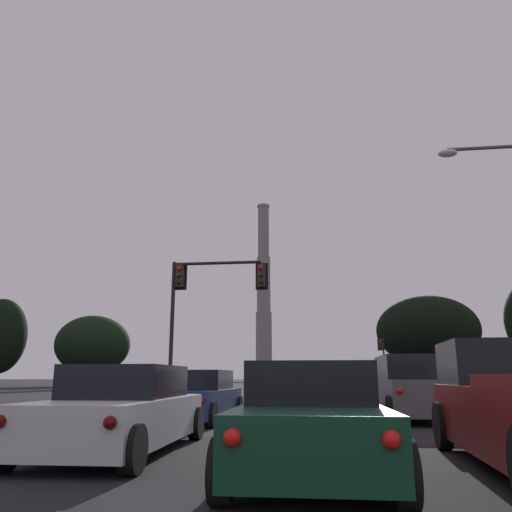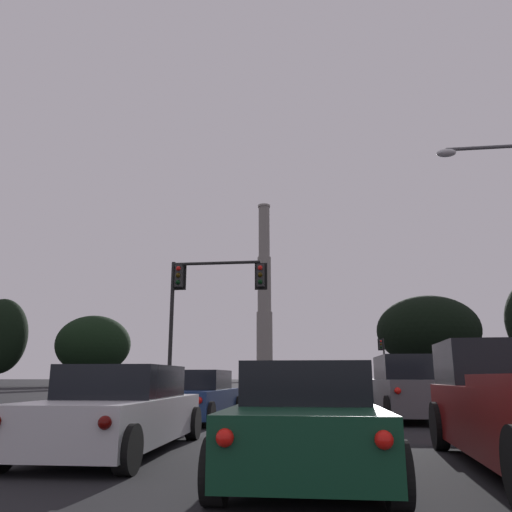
{
  "view_description": "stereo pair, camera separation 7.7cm",
  "coord_description": "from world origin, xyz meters",
  "px_view_note": "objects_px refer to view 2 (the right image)",
  "views": [
    {
      "loc": [
        0.18,
        -0.14,
        1.22
      ],
      "look_at": [
        -4.97,
        41.12,
        11.35
      ],
      "focal_mm": 35.0,
      "sensor_mm": 36.0,
      "label": 1
    },
    {
      "loc": [
        0.26,
        -0.13,
        1.22
      ],
      "look_at": [
        -4.97,
        41.12,
        11.35
      ],
      "focal_mm": 35.0,
      "sensor_mm": 36.0,
      "label": 2
    }
  ],
  "objects_px": {
    "sedan_center_lane_second": "(307,419)",
    "sedan_left_lane_front": "(196,397)",
    "sedan_left_lane_second": "(119,411)",
    "smokestack": "(264,309)",
    "traffic_light_overhead_left": "(202,295)",
    "hatchback_center_lane_front": "(312,397)",
    "suv_right_lane_front": "(411,388)",
    "traffic_light_far_right": "(383,355)"
  },
  "relations": [
    {
      "from": "sedan_left_lane_front",
      "to": "traffic_light_overhead_left",
      "type": "bearing_deg",
      "value": 103.64
    },
    {
      "from": "traffic_light_overhead_left",
      "to": "sedan_left_lane_second",
      "type": "bearing_deg",
      "value": -82.24
    },
    {
      "from": "sedan_center_lane_second",
      "to": "sedan_left_lane_second",
      "type": "height_order",
      "value": "same"
    },
    {
      "from": "sedan_center_lane_second",
      "to": "traffic_light_far_right",
      "type": "bearing_deg",
      "value": 81.11
    },
    {
      "from": "sedan_center_lane_second",
      "to": "smokestack",
      "type": "distance_m",
      "value": 150.65
    },
    {
      "from": "sedan_left_lane_front",
      "to": "sedan_left_lane_second",
      "type": "bearing_deg",
      "value": -87.21
    },
    {
      "from": "sedan_left_lane_second",
      "to": "smokestack",
      "type": "bearing_deg",
      "value": 93.82
    },
    {
      "from": "hatchback_center_lane_front",
      "to": "smokestack",
      "type": "distance_m",
      "value": 142.9
    },
    {
      "from": "suv_right_lane_front",
      "to": "sedan_left_lane_second",
      "type": "xyz_separation_m",
      "value": [
        -6.09,
        -7.3,
        -0.23
      ]
    },
    {
      "from": "suv_right_lane_front",
      "to": "traffic_light_far_right",
      "type": "xyz_separation_m",
      "value": [
        3.98,
        39.66,
        2.6
      ]
    },
    {
      "from": "traffic_light_overhead_left",
      "to": "smokestack",
      "type": "relative_size",
      "value": 0.11
    },
    {
      "from": "suv_right_lane_front",
      "to": "sedan_left_lane_front",
      "type": "distance_m",
      "value": 6.39
    },
    {
      "from": "sedan_left_lane_second",
      "to": "traffic_light_overhead_left",
      "type": "bearing_deg",
      "value": 96.3
    },
    {
      "from": "sedan_left_lane_second",
      "to": "sedan_left_lane_front",
      "type": "distance_m",
      "value": 6.14
    },
    {
      "from": "sedan_center_lane_second",
      "to": "traffic_light_overhead_left",
      "type": "bearing_deg",
      "value": 107.95
    },
    {
      "from": "sedan_center_lane_second",
      "to": "sedan_left_lane_front",
      "type": "distance_m",
      "value": 8.2
    },
    {
      "from": "sedan_left_lane_second",
      "to": "traffic_light_far_right",
      "type": "height_order",
      "value": "traffic_light_far_right"
    },
    {
      "from": "sedan_center_lane_second",
      "to": "smokestack",
      "type": "height_order",
      "value": "smokestack"
    },
    {
      "from": "sedan_left_lane_second",
      "to": "suv_right_lane_front",
      "type": "bearing_deg",
      "value": 48.71
    },
    {
      "from": "sedan_left_lane_front",
      "to": "traffic_light_far_right",
      "type": "bearing_deg",
      "value": 76.96
    },
    {
      "from": "sedan_left_lane_second",
      "to": "smokestack",
      "type": "relative_size",
      "value": 0.08
    },
    {
      "from": "sedan_center_lane_second",
      "to": "sedan_left_lane_second",
      "type": "xyz_separation_m",
      "value": [
        -3.22,
        1.33,
        0.0
      ]
    },
    {
      "from": "hatchback_center_lane_front",
      "to": "sedan_left_lane_front",
      "type": "relative_size",
      "value": 0.88
    },
    {
      "from": "hatchback_center_lane_front",
      "to": "smokestack",
      "type": "relative_size",
      "value": 0.07
    },
    {
      "from": "sedan_center_lane_second",
      "to": "sedan_left_lane_front",
      "type": "height_order",
      "value": "same"
    },
    {
      "from": "sedan_center_lane_second",
      "to": "hatchback_center_lane_front",
      "type": "xyz_separation_m",
      "value": [
        -0.07,
        7.88,
        -0.0
      ]
    },
    {
      "from": "sedan_left_lane_second",
      "to": "smokestack",
      "type": "distance_m",
      "value": 149.02
    },
    {
      "from": "suv_right_lane_front",
      "to": "traffic_light_far_right",
      "type": "distance_m",
      "value": 39.94
    },
    {
      "from": "sedan_center_lane_second",
      "to": "sedan_left_lane_second",
      "type": "bearing_deg",
      "value": 156.8
    },
    {
      "from": "hatchback_center_lane_front",
      "to": "traffic_light_far_right",
      "type": "xyz_separation_m",
      "value": [
        6.92,
        40.4,
        2.84
      ]
    },
    {
      "from": "sedan_left_lane_second",
      "to": "hatchback_center_lane_front",
      "type": "bearing_deg",
      "value": 62.9
    },
    {
      "from": "traffic_light_overhead_left",
      "to": "traffic_light_far_right",
      "type": "height_order",
      "value": "traffic_light_overhead_left"
    },
    {
      "from": "smokestack",
      "to": "sedan_left_lane_front",
      "type": "bearing_deg",
      "value": -84.57
    },
    {
      "from": "sedan_left_lane_front",
      "to": "traffic_light_overhead_left",
      "type": "distance_m",
      "value": 8.74
    },
    {
      "from": "suv_right_lane_front",
      "to": "traffic_light_far_right",
      "type": "height_order",
      "value": "traffic_light_far_right"
    },
    {
      "from": "sedan_center_lane_second",
      "to": "suv_right_lane_front",
      "type": "bearing_deg",
      "value": 70.79
    },
    {
      "from": "hatchback_center_lane_front",
      "to": "traffic_light_far_right",
      "type": "height_order",
      "value": "traffic_light_far_right"
    },
    {
      "from": "suv_right_lane_front",
      "to": "traffic_light_overhead_left",
      "type": "height_order",
      "value": "traffic_light_overhead_left"
    },
    {
      "from": "sedan_center_lane_second",
      "to": "smokestack",
      "type": "bearing_deg",
      "value": 95.64
    },
    {
      "from": "traffic_light_overhead_left",
      "to": "sedan_left_lane_front",
      "type": "bearing_deg",
      "value": -77.42
    },
    {
      "from": "sedan_center_lane_second",
      "to": "suv_right_lane_front",
      "type": "relative_size",
      "value": 0.96
    },
    {
      "from": "sedan_center_lane_second",
      "to": "sedan_left_lane_front",
      "type": "relative_size",
      "value": 1.0
    }
  ]
}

